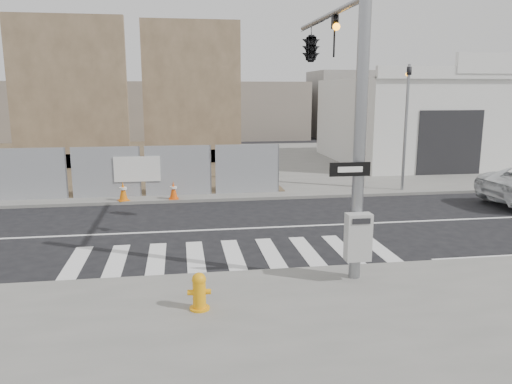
{
  "coord_description": "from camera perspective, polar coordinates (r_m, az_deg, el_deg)",
  "views": [
    {
      "loc": [
        -1.33,
        -15.02,
        4.26
      ],
      "look_at": [
        0.82,
        -1.13,
        1.4
      ],
      "focal_mm": 35.0,
      "sensor_mm": 36.0,
      "label": 1
    }
  ],
  "objects": [
    {
      "name": "ground",
      "position": [
        15.67,
        -3.6,
        -4.29
      ],
      "size": [
        100.0,
        100.0,
        0.0
      ],
      "primitive_type": "plane",
      "color": "black",
      "rests_on": "ground"
    },
    {
      "name": "auto_shop",
      "position": [
        31.96,
        20.07,
        7.73
      ],
      "size": [
        12.0,
        10.2,
        5.95
      ],
      "color": "silver",
      "rests_on": "sidewalk_far"
    },
    {
      "name": "concrete_wall_right",
      "position": [
        29.13,
        -7.26,
        9.69
      ],
      "size": [
        5.5,
        1.3,
        8.0
      ],
      "color": "brown",
      "rests_on": "sidewalk_far"
    },
    {
      "name": "traffic_cone_c",
      "position": [
        19.73,
        -14.94,
        0.07
      ],
      "size": [
        0.5,
        0.5,
        0.74
      ],
      "rotation": [
        0.0,
        0.0,
        0.39
      ],
      "color": "orange",
      "rests_on": "sidewalk_far"
    },
    {
      "name": "concrete_wall_left",
      "position": [
        28.68,
        -20.46,
        9.04
      ],
      "size": [
        6.0,
        1.3,
        8.0
      ],
      "color": "brown",
      "rests_on": "sidewalk_far"
    },
    {
      "name": "signal_pole",
      "position": [
        13.54,
        7.85,
        13.6
      ],
      "size": [
        0.96,
        5.87,
        7.0
      ],
      "color": "gray",
      "rests_on": "sidewalk_near"
    },
    {
      "name": "far_signal_pole",
      "position": [
        21.74,
        16.84,
        8.97
      ],
      "size": [
        0.16,
        0.2,
        5.6
      ],
      "color": "gray",
      "rests_on": "sidewalk_far"
    },
    {
      "name": "utility_pole_right",
      "position": [
        21.98,
        12.44,
        13.71
      ],
      "size": [
        1.6,
        0.28,
        10.0
      ],
      "color": "#483921",
      "rests_on": "sidewalk_far"
    },
    {
      "name": "fire_hydrant",
      "position": [
        9.82,
        -6.5,
        -11.21
      ],
      "size": [
        0.46,
        0.44,
        0.74
      ],
      "rotation": [
        0.0,
        0.0,
        -0.16
      ],
      "color": "orange",
      "rests_on": "sidewalk_near"
    },
    {
      "name": "sidewalk_far",
      "position": [
        29.35,
        -6.12,
        3.22
      ],
      "size": [
        50.0,
        20.0,
        0.12
      ],
      "primitive_type": "cube",
      "color": "slate",
      "rests_on": "ground"
    },
    {
      "name": "traffic_cone_d",
      "position": [
        19.61,
        -9.42,
        0.19
      ],
      "size": [
        0.38,
        0.38,
        0.71
      ],
      "rotation": [
        0.0,
        0.0,
        0.06
      ],
      "color": "#E7510C",
      "rests_on": "sidewalk_far"
    }
  ]
}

